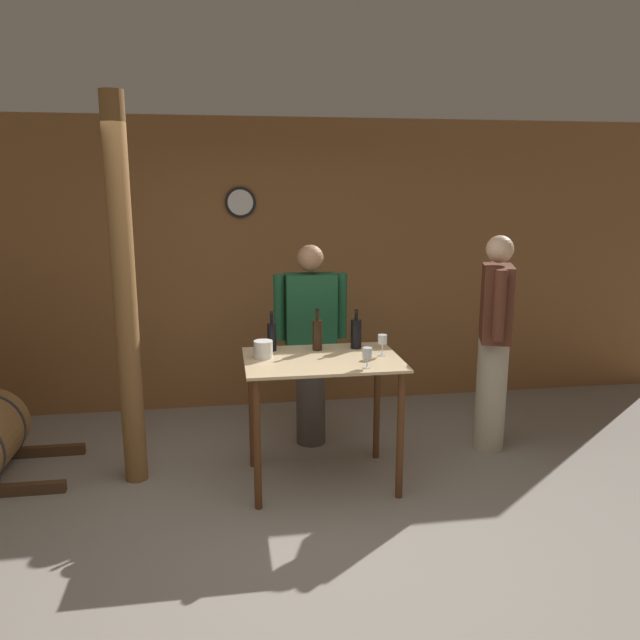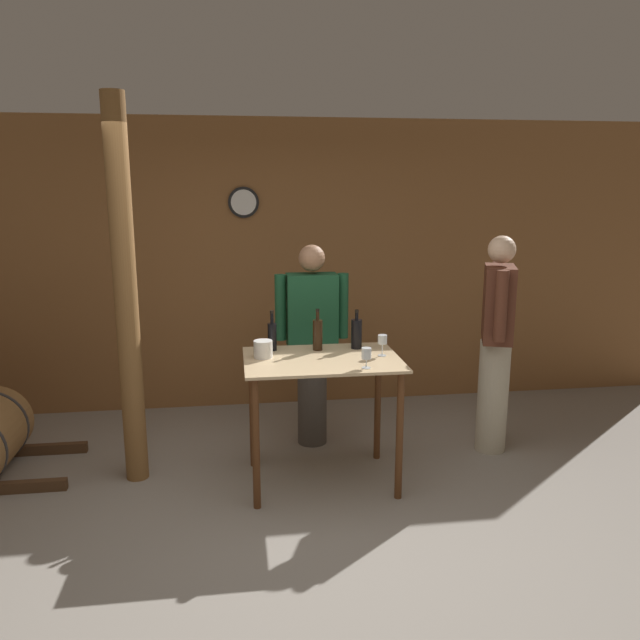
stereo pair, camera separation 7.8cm
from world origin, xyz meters
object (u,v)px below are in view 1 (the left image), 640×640
(wine_bottle_center, at_px, (356,333))
(person_host, at_px, (311,341))
(ice_bucket, at_px, (263,349))
(wine_glass_near_center, at_px, (382,340))
(wooden_post, at_px, (125,297))
(wine_bottle_left, at_px, (317,334))
(wine_glass_near_left, at_px, (367,354))
(wine_bottle_far_left, at_px, (272,336))
(person_visitor_with_scarf, at_px, (494,339))

(wine_bottle_center, height_order, person_host, person_host)
(ice_bucket, bearing_deg, wine_glass_near_center, -4.81)
(wooden_post, height_order, person_host, wooden_post)
(wine_bottle_left, height_order, ice_bucket, wine_bottle_left)
(wooden_post, relative_size, wine_bottle_center, 9.32)
(wooden_post, bearing_deg, wine_glass_near_center, -7.77)
(wine_bottle_left, distance_m, wine_glass_near_center, 0.48)
(wine_glass_near_left, bearing_deg, wine_bottle_far_left, 137.59)
(person_visitor_with_scarf, bearing_deg, ice_bucket, -171.20)
(wooden_post, distance_m, wine_bottle_far_left, 1.05)
(wine_bottle_left, bearing_deg, wine_bottle_center, 1.36)
(wine_bottle_left, height_order, wine_bottle_center, wine_bottle_left)
(person_host, bearing_deg, wine_bottle_far_left, -127.76)
(wine_glass_near_center, xyz_separation_m, person_host, (-0.41, 0.70, -0.17))
(wine_bottle_center, xyz_separation_m, wine_glass_near_left, (-0.03, -0.51, -0.02))
(wine_glass_near_left, distance_m, ice_bucket, 0.75)
(wine_glass_near_left, relative_size, person_visitor_with_scarf, 0.08)
(wine_bottle_center, height_order, wine_glass_near_center, wine_bottle_center)
(wine_bottle_far_left, relative_size, person_visitor_with_scarf, 0.17)
(wine_bottle_far_left, height_order, wine_bottle_left, wine_bottle_left)
(wine_glass_near_left, distance_m, person_visitor_with_scarf, 1.34)
(wine_bottle_far_left, xyz_separation_m, wine_bottle_left, (0.33, -0.03, 0.01))
(wooden_post, relative_size, wine_glass_near_center, 17.92)
(wine_bottle_far_left, xyz_separation_m, ice_bucket, (-0.08, -0.18, -0.05))
(wooden_post, distance_m, person_visitor_with_scarf, 2.80)
(wooden_post, xyz_separation_m, person_visitor_with_scarf, (2.76, 0.11, -0.43))
(wine_bottle_far_left, distance_m, person_host, 0.59)
(wine_bottle_center, bearing_deg, wooden_post, 179.47)
(wine_glass_near_center, bearing_deg, wine_bottle_far_left, 161.59)
(wine_bottle_center, bearing_deg, wine_glass_near_center, -58.12)
(wooden_post, bearing_deg, wine_bottle_center, -0.53)
(wine_glass_near_center, distance_m, ice_bucket, 0.84)
(person_host, relative_size, person_visitor_with_scarf, 0.95)
(wine_bottle_center, bearing_deg, wine_bottle_far_left, 177.54)
(wine_bottle_far_left, xyz_separation_m, person_visitor_with_scarf, (1.76, 0.10, -0.12))
(person_host, bearing_deg, wine_bottle_left, -92.33)
(wine_glass_near_left, bearing_deg, wine_bottle_left, 117.07)
(wine_bottle_far_left, bearing_deg, person_host, 52.24)
(wine_glass_near_left, xyz_separation_m, person_visitor_with_scarf, (1.17, 0.63, -0.10))
(wine_bottle_far_left, relative_size, ice_bucket, 2.25)
(wine_bottle_left, bearing_deg, wine_glass_near_left, -62.93)
(wine_glass_near_left, distance_m, person_host, 1.02)
(wine_glass_near_center, relative_size, ice_bucket, 1.15)
(wine_bottle_far_left, distance_m, wine_glass_near_center, 0.80)
(wine_glass_near_left, xyz_separation_m, wine_glass_near_center, (0.17, 0.28, 0.02))
(wine_bottle_far_left, bearing_deg, ice_bucket, -112.55)
(wine_bottle_left, distance_m, wine_bottle_center, 0.29)
(wine_bottle_center, bearing_deg, ice_bucket, -167.35)
(wooden_post, relative_size, ice_bucket, 20.54)
(person_host, bearing_deg, ice_bucket, -123.85)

